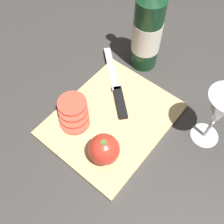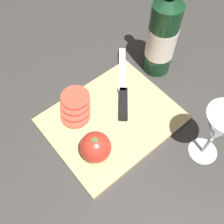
# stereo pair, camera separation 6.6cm
# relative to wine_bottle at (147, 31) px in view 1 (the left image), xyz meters

# --- Properties ---
(ground_plane) EXTENTS (3.00, 3.00, 0.00)m
(ground_plane) POSITION_rel_wine_bottle_xyz_m (0.17, 0.04, -0.12)
(ground_plane) COLOR #383533
(cutting_board) EXTENTS (0.33, 0.26, 0.01)m
(cutting_board) POSITION_rel_wine_bottle_xyz_m (0.22, 0.06, -0.11)
(cutting_board) COLOR tan
(cutting_board) RESTS_ON ground_plane
(wine_bottle) EXTENTS (0.08, 0.08, 0.34)m
(wine_bottle) POSITION_rel_wine_bottle_xyz_m (0.00, 0.00, 0.00)
(wine_bottle) COLOR #14381E
(wine_bottle) RESTS_ON ground_plane
(wine_glass) EXTENTS (0.08, 0.08, 0.17)m
(wine_glass) POSITION_rel_wine_bottle_xyz_m (0.11, 0.27, -0.00)
(wine_glass) COLOR silver
(wine_glass) RESTS_ON ground_plane
(whole_tomato) EXTENTS (0.07, 0.07, 0.07)m
(whole_tomato) POSITION_rel_wine_bottle_xyz_m (0.31, 0.11, -0.07)
(whole_tomato) COLOR red
(whole_tomato) RESTS_ON cutting_board
(knife) EXTENTS (0.19, 0.21, 0.01)m
(knife) POSITION_rel_wine_bottle_xyz_m (0.16, 0.03, -0.10)
(knife) COLOR silver
(knife) RESTS_ON cutting_board
(tomato_slice_stack_near) EXTENTS (0.10, 0.11, 0.03)m
(tomato_slice_stack_near) POSITION_rel_wine_bottle_xyz_m (0.28, -0.02, -0.09)
(tomato_slice_stack_near) COLOR #DB4C38
(tomato_slice_stack_near) RESTS_ON cutting_board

